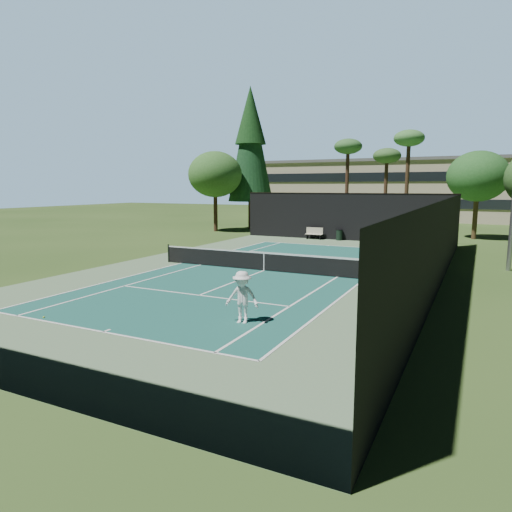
{
  "coord_description": "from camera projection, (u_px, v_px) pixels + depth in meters",
  "views": [
    {
      "loc": [
        10.47,
        -22.18,
        4.57
      ],
      "look_at": [
        1.0,
        -3.0,
        1.3
      ],
      "focal_mm": 32.0,
      "sensor_mm": 36.0,
      "label": 1
    }
  ],
  "objects": [
    {
      "name": "palm_a",
      "position": [
        348.0,
        150.0,
        45.85
      ],
      "size": [
        2.8,
        2.8,
        9.32
      ],
      "color": "#40281B",
      "rests_on": "ground"
    },
    {
      "name": "pine_tree",
      "position": [
        250.0,
        139.0,
        48.24
      ],
      "size": [
        4.8,
        4.8,
        15.0
      ],
      "color": "#4B2E20",
      "rests_on": "ground"
    },
    {
      "name": "player",
      "position": [
        242.0,
        297.0,
        15.28
      ],
      "size": [
        1.23,
        0.82,
        1.78
      ],
      "primitive_type": "imported",
      "rotation": [
        0.0,
        0.0,
        0.14
      ],
      "color": "white",
      "rests_on": "ground"
    },
    {
      "name": "park_bench",
      "position": [
        314.0,
        233.0,
        39.77
      ],
      "size": [
        1.5,
        0.45,
        1.02
      ],
      "color": "beige",
      "rests_on": "ground"
    },
    {
      "name": "fence",
      "position": [
        264.0,
        234.0,
        24.69
      ],
      "size": [
        18.04,
        32.05,
        4.03
      ],
      "color": "black",
      "rests_on": "ground"
    },
    {
      "name": "court_lines",
      "position": [
        264.0,
        270.0,
        24.93
      ],
      "size": [
        11.07,
        23.87,
        0.01
      ],
      "color": "white",
      "rests_on": "ground"
    },
    {
      "name": "palm_b",
      "position": [
        387.0,
        159.0,
        46.21
      ],
      "size": [
        2.8,
        2.8,
        8.42
      ],
      "color": "#412A1B",
      "rests_on": "ground"
    },
    {
      "name": "campus_building",
      "position": [
        401.0,
        189.0,
        65.05
      ],
      "size": [
        40.5,
        12.5,
        8.3
      ],
      "color": "#B4A68C",
      "rests_on": "ground"
    },
    {
      "name": "apron_slab",
      "position": [
        264.0,
        271.0,
        24.94
      ],
      "size": [
        18.0,
        32.0,
        0.01
      ],
      "primitive_type": "cube",
      "color": "#607F59",
      "rests_on": "ground"
    },
    {
      "name": "palm_c",
      "position": [
        409.0,
        142.0,
        42.27
      ],
      "size": [
        2.8,
        2.8,
        9.77
      ],
      "color": "#3E2A1A",
      "rests_on": "ground"
    },
    {
      "name": "decid_tree_a",
      "position": [
        478.0,
        176.0,
        39.24
      ],
      "size": [
        5.12,
        5.12,
        7.62
      ],
      "color": "#4D3921",
      "rests_on": "ground"
    },
    {
      "name": "tennis_ball_c",
      "position": [
        334.0,
        270.0,
        25.04
      ],
      "size": [
        0.06,
        0.06,
        0.06
      ],
      "primitive_type": "sphere",
      "color": "#C4DE32",
      "rests_on": "ground"
    },
    {
      "name": "court_surface",
      "position": [
        264.0,
        271.0,
        24.93
      ],
      "size": [
        10.97,
        23.77,
        0.01
      ],
      "primitive_type": "cube",
      "color": "#1C5A4F",
      "rests_on": "ground"
    },
    {
      "name": "tennis_ball_b",
      "position": [
        242.0,
        258.0,
        29.25
      ],
      "size": [
        0.06,
        0.06,
        0.06
      ],
      "primitive_type": "sphere",
      "color": "#CBEF36",
      "rests_on": "ground"
    },
    {
      "name": "tennis_ball_a",
      "position": [
        44.0,
        317.0,
        15.96
      ],
      "size": [
        0.07,
        0.07,
        0.07
      ],
      "primitive_type": "sphere",
      "color": "#CCD730",
      "rests_on": "ground"
    },
    {
      "name": "decid_tree_c",
      "position": [
        215.0,
        175.0,
        46.15
      ],
      "size": [
        5.44,
        5.44,
        8.09
      ],
      "color": "#472D1E",
      "rests_on": "ground"
    },
    {
      "name": "tennis_net",
      "position": [
        264.0,
        261.0,
        24.85
      ],
      "size": [
        12.9,
        0.1,
        1.1
      ],
      "color": "black",
      "rests_on": "ground"
    },
    {
      "name": "tennis_ball_d",
      "position": [
        214.0,
        256.0,
        30.25
      ],
      "size": [
        0.06,
        0.06,
        0.06
      ],
      "primitive_type": "sphere",
      "color": "#B7D831",
      "rests_on": "ground"
    },
    {
      "name": "trash_bin",
      "position": [
        339.0,
        235.0,
        38.93
      ],
      "size": [
        0.56,
        0.56,
        0.95
      ],
      "color": "black",
      "rests_on": "ground"
    },
    {
      "name": "ground",
      "position": [
        264.0,
        271.0,
        24.94
      ],
      "size": [
        160.0,
        160.0,
        0.0
      ],
      "primitive_type": "plane",
      "color": "#2F4C1C",
      "rests_on": "ground"
    }
  ]
}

